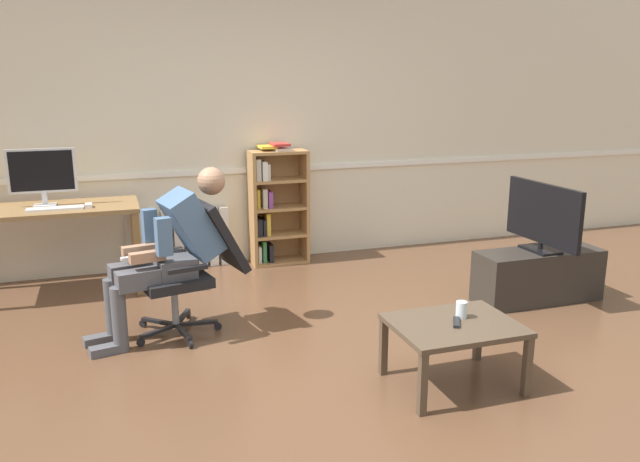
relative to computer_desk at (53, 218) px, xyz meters
The scene contains 15 objects.
ground_plane 2.87m from the computer_desk, 50.24° to the right, with size 18.00×18.00×0.00m, color brown.
back_wall 1.98m from the computer_desk, 15.61° to the left, with size 12.00×0.13×2.70m.
computer_desk is the anchor object (origin of this frame).
imac_monitor 0.39m from the computer_desk, 124.08° to the left, with size 0.54×0.14×0.48m.
keyboard 0.18m from the computer_desk, 74.82° to the right, with size 0.44×0.12×0.02m, color white.
computer_mouse 0.34m from the computer_desk, 22.04° to the right, with size 0.06×0.10×0.03m, color white.
bookshelf 2.02m from the computer_desk, ahead, with size 0.56×0.29×1.19m.
radiator 1.20m from the computer_desk, 20.05° to the left, with size 0.97×0.08×0.58m.
office_chair 1.58m from the computer_desk, 49.66° to the right, with size 0.84×0.65×0.96m.
person_seated 1.49m from the computer_desk, 55.70° to the right, with size 1.05×0.52×1.20m.
tv_stand 4.09m from the computer_desk, 21.38° to the right, with size 1.06×0.37×0.43m.
tv_screen 4.06m from the computer_desk, 21.37° to the right, with size 0.21×0.85×0.56m.
coffee_table 3.50m from the computer_desk, 47.36° to the right, with size 0.74×0.58×0.40m.
drinking_glass 3.50m from the computer_desk, 45.72° to the right, with size 0.07×0.07×0.10m, color silver.
spare_remote 3.50m from the computer_desk, 47.50° to the right, with size 0.04×0.15×0.02m, color black.
Camera 1 is at (-1.31, -3.49, 1.84)m, focal length 35.57 mm.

